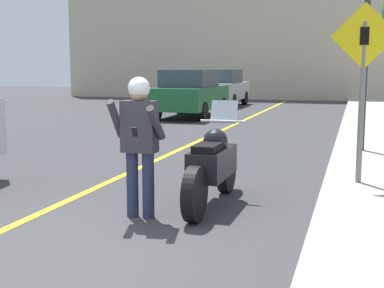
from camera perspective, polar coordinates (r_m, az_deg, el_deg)
The scene contains 9 objects.
ground_plane at distance 5.45m, azimuth -17.84°, elevation -10.96°, with size 80.00×80.00×0.00m, color #38383A.
road_center_line at distance 10.95m, azimuth -2.32°, elevation -1.04°, with size 0.12×36.00×0.01m.
building_backdrop at distance 30.40m, azimuth 11.67°, elevation 11.36°, with size 28.00×1.20×7.11m.
motorcycle at distance 6.79m, azimuth 2.21°, elevation -2.36°, with size 0.62×2.19×1.31m.
person_biker at distance 6.19m, azimuth -5.64°, elevation 1.15°, with size 0.59×0.46×1.65m.
crossing_sign at distance 7.73m, azimuth 17.76°, elevation 6.96°, with size 0.91×0.08×2.48m.
traffic_light at distance 10.92m, azimuth 18.18°, elevation 13.51°, with size 0.26×0.30×3.89m.
parked_car_green at distance 19.16m, azimuth -0.17°, elevation 5.45°, with size 1.88×4.20×1.68m.
parked_car_silver at distance 24.73m, azimuth 3.14°, elevation 6.04°, with size 1.88×4.20×1.68m.
Camera 1 is at (3.01, -4.20, 1.74)m, focal length 50.00 mm.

